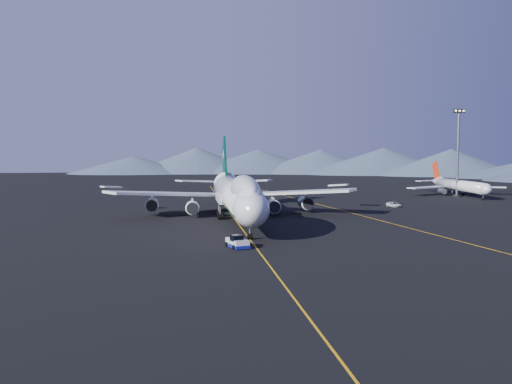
{
  "coord_description": "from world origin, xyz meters",
  "views": [
    {
      "loc": [
        -12.06,
        -125.94,
        16.44
      ],
      "look_at": [
        5.14,
        4.15,
        6.0
      ],
      "focal_mm": 40.0,
      "sensor_mm": 36.0,
      "label": 1
    }
  ],
  "objects": [
    {
      "name": "second_jet",
      "position": [
        80.43,
        54.43,
        3.46
      ],
      "size": [
        35.52,
        40.13,
        11.42
      ],
      "rotation": [
        0.0,
        0.0,
        0.38
      ],
      "color": "silver",
      "rests_on": "ground"
    },
    {
      "name": "taxiway_line_side",
      "position": [
        30.0,
        10.0,
        0.01
      ],
      "size": [
        28.08,
        198.09,
        0.01
      ],
      "primitive_type": "cube",
      "rotation": [
        0.0,
        0.0,
        0.14
      ],
      "color": "orange",
      "rests_on": "ground"
    },
    {
      "name": "taxiway_line_main",
      "position": [
        0.0,
        0.0,
        0.01
      ],
      "size": [
        0.25,
        220.0,
        0.01
      ],
      "primitive_type": "cube",
      "color": "orange",
      "rests_on": "ground"
    },
    {
      "name": "service_van",
      "position": [
        45.68,
        22.82,
        0.67
      ],
      "size": [
        3.12,
        5.18,
        1.34
      ],
      "primitive_type": "imported",
      "rotation": [
        0.0,
        0.0,
        0.19
      ],
      "color": "silver",
      "rests_on": "ground"
    },
    {
      "name": "pushback_tug",
      "position": [
        -3.0,
        -34.24,
        0.69
      ],
      "size": [
        3.91,
        5.51,
        2.18
      ],
      "rotation": [
        0.0,
        0.0,
        0.28
      ],
      "color": "silver",
      "rests_on": "ground"
    },
    {
      "name": "floodlight_mast",
      "position": [
        78.86,
        52.32,
        14.61
      ],
      "size": [
        3.56,
        2.67,
        28.84
      ],
      "rotation": [
        0.0,
        0.0,
        -0.37
      ],
      "color": "black",
      "rests_on": "ground"
    },
    {
      "name": "boeing_747",
      "position": [
        0.0,
        0.03,
        5.81
      ],
      "size": [
        59.62,
        72.43,
        19.37
      ],
      "color": "silver",
      "rests_on": "ground"
    },
    {
      "name": "ground",
      "position": [
        0.0,
        0.0,
        0.0
      ],
      "size": [
        500.0,
        500.0,
        0.0
      ],
      "primitive_type": "plane",
      "color": "black",
      "rests_on": "ground"
    }
  ]
}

